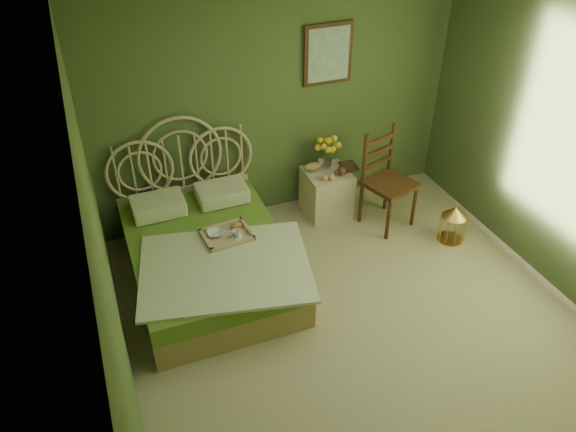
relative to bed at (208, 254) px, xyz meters
name	(u,v)px	position (x,y,z in m)	size (l,w,h in m)	color
floor	(369,337)	(1.10, -1.29, -0.29)	(4.50, 4.50, 0.00)	tan
ceiling	(404,44)	(1.10, -1.29, 2.31)	(4.50, 4.50, 0.00)	silver
wall_back	(278,102)	(1.10, 0.96, 1.01)	(4.00, 4.00, 0.00)	#4A5F32
wall_left	(109,282)	(-0.90, -1.29, 1.01)	(4.50, 4.50, 0.00)	#4A5F32
wall_art	(328,54)	(1.64, 0.94, 1.46)	(0.54, 0.04, 0.64)	#321B0D
bed	(208,254)	(0.00, 0.00, 0.00)	(1.69, 2.14, 1.32)	#A18550
nightstand	(327,186)	(1.55, 0.63, 0.06)	(0.48, 0.49, 0.96)	beige
chair	(386,173)	(2.08, 0.27, 0.31)	(0.60, 0.60, 1.09)	#321B0D
birdcage	(453,224)	(2.59, -0.35, -0.09)	(0.27, 0.27, 0.41)	#CB8D41
book_lower	(341,168)	(1.72, 0.64, 0.25)	(0.18, 0.24, 0.02)	#381E0F
book_upper	(341,166)	(1.72, 0.64, 0.27)	(0.15, 0.20, 0.02)	#472819
cereal_bowl	(215,233)	(0.09, -0.02, 0.24)	(0.15, 0.15, 0.04)	white
coffee_cup	(237,234)	(0.27, -0.13, 0.26)	(0.09, 0.09, 0.08)	white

